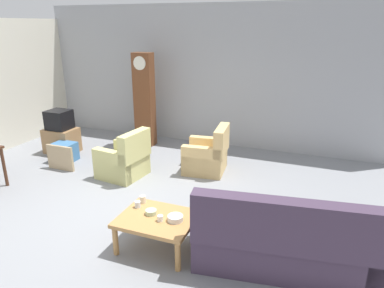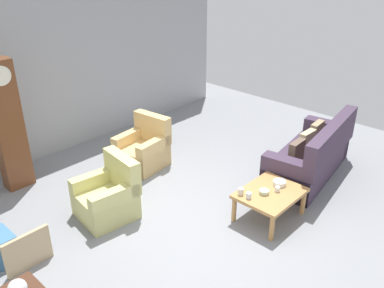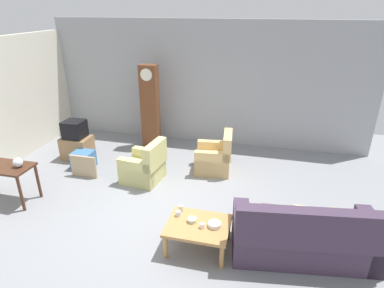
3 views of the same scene
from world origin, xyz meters
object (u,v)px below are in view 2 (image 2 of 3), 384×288
at_px(couch_floral, 312,156).
at_px(bowl_white_stacked, 279,183).
at_px(cup_cream_tall, 241,191).
at_px(armchair_olive_near, 108,197).
at_px(armchair_olive_far, 144,150).
at_px(grandfather_clock, 8,126).
at_px(coffee_table_wood, 270,195).
at_px(framed_picture_leaning, 28,251).
at_px(cup_white_porcelain, 277,189).
at_px(bowl_shallow_green, 264,192).
at_px(cup_blue_rimmed, 249,196).

distance_m(couch_floral, bowl_white_stacked, 1.34).
xyz_separation_m(cup_cream_tall, bowl_white_stacked, (0.60, -0.27, -0.01)).
height_order(couch_floral, armchair_olive_near, couch_floral).
xyz_separation_m(armchair_olive_near, bowl_white_stacked, (1.84, -1.77, 0.17)).
xyz_separation_m(armchair_olive_far, grandfather_clock, (-1.91, 1.01, 0.78)).
distance_m(armchair_olive_near, bowl_white_stacked, 2.56).
distance_m(armchair_olive_far, coffee_table_wood, 2.59).
bearing_deg(framed_picture_leaning, cup_cream_tall, -27.10).
distance_m(grandfather_clock, cup_white_porcelain, 4.31).
bearing_deg(framed_picture_leaning, armchair_olive_far, 19.72).
relative_size(couch_floral, armchair_olive_near, 2.40).
bearing_deg(armchair_olive_far, grandfather_clock, 151.96).
relative_size(grandfather_clock, cup_cream_tall, 21.92).
height_order(armchair_olive_far, grandfather_clock, grandfather_clock).
xyz_separation_m(grandfather_clock, bowl_shallow_green, (2.00, -3.56, -0.61)).
xyz_separation_m(coffee_table_wood, cup_white_porcelain, (0.08, -0.06, 0.10)).
relative_size(couch_floral, coffee_table_wood, 2.30).
bearing_deg(armchair_olive_far, cup_blue_rimmed, -93.50).
bearing_deg(cup_cream_tall, couch_floral, -2.92).
relative_size(armchair_olive_far, grandfather_clock, 0.43).
height_order(armchair_olive_near, cup_cream_tall, armchair_olive_near).
height_order(framed_picture_leaning, cup_white_porcelain, cup_white_porcelain).
relative_size(framed_picture_leaning, cup_white_porcelain, 8.03).
bearing_deg(couch_floral, coffee_table_wood, -173.59).
relative_size(coffee_table_wood, cup_cream_tall, 9.76).
bearing_deg(bowl_white_stacked, cup_blue_rimmed, 168.24).
bearing_deg(bowl_shallow_green, coffee_table_wood, -22.12).
bearing_deg(coffee_table_wood, armchair_olive_far, 94.49).
distance_m(armchair_olive_far, framed_picture_leaning, 2.91).
distance_m(couch_floral, armchair_olive_far, 2.99).
bearing_deg(cup_white_porcelain, armchair_olive_near, 132.08).
xyz_separation_m(cup_white_porcelain, cup_cream_tall, (-0.43, 0.34, 0.01)).
xyz_separation_m(cup_cream_tall, bowl_shallow_green, (0.25, -0.23, -0.02)).
relative_size(armchair_olive_near, framed_picture_leaning, 1.53).
relative_size(couch_floral, cup_cream_tall, 22.42).
bearing_deg(bowl_shallow_green, couch_floral, 4.56).
xyz_separation_m(cup_white_porcelain, bowl_white_stacked, (0.17, 0.07, -0.00)).
relative_size(armchair_olive_near, grandfather_clock, 0.43).
height_order(couch_floral, bowl_shallow_green, couch_floral).
distance_m(cup_white_porcelain, cup_cream_tall, 0.55).
bearing_deg(framed_picture_leaning, grandfather_clock, 67.27).
relative_size(couch_floral, grandfather_clock, 1.02).
height_order(framed_picture_leaning, bowl_white_stacked, bowl_white_stacked).
xyz_separation_m(couch_floral, cup_cream_tall, (-1.93, 0.10, 0.13)).
relative_size(armchair_olive_near, bowl_white_stacked, 4.74).
height_order(couch_floral, cup_blue_rimmed, couch_floral).
height_order(armchair_olive_far, cup_blue_rimmed, armchair_olive_far).
bearing_deg(armchair_olive_near, couch_floral, -26.89).
bearing_deg(cup_white_porcelain, couch_floral, 9.16).
bearing_deg(bowl_shallow_green, cup_white_porcelain, -30.25).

